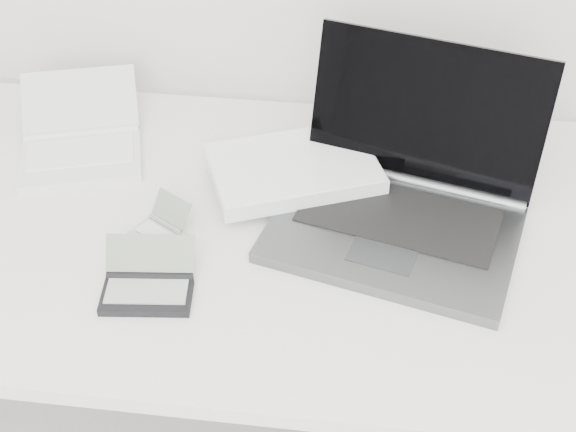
# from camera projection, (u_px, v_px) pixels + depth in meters

# --- Properties ---
(desk) EXTENTS (1.60, 0.80, 0.73)m
(desk) POSITION_uv_depth(u_px,v_px,m) (307.00, 247.00, 1.46)
(desk) COLOR white
(desk) RESTS_ON ground
(laptop_large) EXTENTS (0.63, 0.48, 0.28)m
(laptop_large) POSITION_uv_depth(u_px,v_px,m) (366.00, 188.00, 1.44)
(laptop_large) COLOR #56595B
(laptop_large) RESTS_ON desk
(netbook_open_white) EXTENTS (0.30, 0.34, 0.10)m
(netbook_open_white) POSITION_uv_depth(u_px,v_px,m) (81.00, 142.00, 1.59)
(netbook_open_white) COLOR white
(netbook_open_white) RESTS_ON desk
(pda_silver) EXTENTS (0.11, 0.12, 0.06)m
(pda_silver) POSITION_uv_depth(u_px,v_px,m) (159.00, 228.00, 1.41)
(pda_silver) COLOR silver
(pda_silver) RESTS_ON desk
(palmtop_charcoal) EXTENTS (0.16, 0.14, 0.07)m
(palmtop_charcoal) POSITION_uv_depth(u_px,v_px,m) (148.00, 285.00, 1.30)
(palmtop_charcoal) COLOR black
(palmtop_charcoal) RESTS_ON desk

